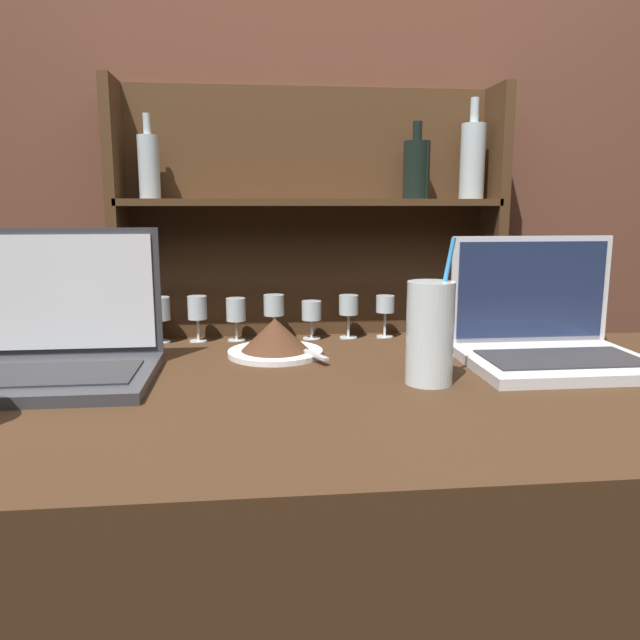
# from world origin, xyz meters

# --- Properties ---
(back_wall) EXTENTS (7.00, 0.06, 2.70)m
(back_wall) POSITION_xyz_m (0.00, 1.43, 1.35)
(back_wall) COLOR brown
(back_wall) RESTS_ON ground_plane
(back_shelf) EXTENTS (1.15, 0.18, 1.70)m
(back_shelf) POSITION_xyz_m (-0.05, 1.35, 0.90)
(back_shelf) COLOR #472D19
(back_shelf) RESTS_ON ground_plane
(laptop_near) EXTENTS (0.31, 0.25, 0.24)m
(laptop_near) POSITION_xyz_m (-0.54, 0.46, 1.13)
(laptop_near) COLOR #333338
(laptop_near) RESTS_ON bar_counter
(laptop_far) EXTENTS (0.31, 0.25, 0.22)m
(laptop_far) POSITION_xyz_m (0.28, 0.47, 1.13)
(laptop_far) COLOR silver
(laptop_far) RESTS_ON bar_counter
(cake_plate) EXTENTS (0.18, 0.18, 0.07)m
(cake_plate) POSITION_xyz_m (-0.19, 0.57, 1.11)
(cake_plate) COLOR white
(cake_plate) RESTS_ON bar_counter
(water_glass) EXTENTS (0.07, 0.07, 0.23)m
(water_glass) POSITION_xyz_m (0.04, 0.36, 1.16)
(water_glass) COLOR silver
(water_glass) RESTS_ON bar_counter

